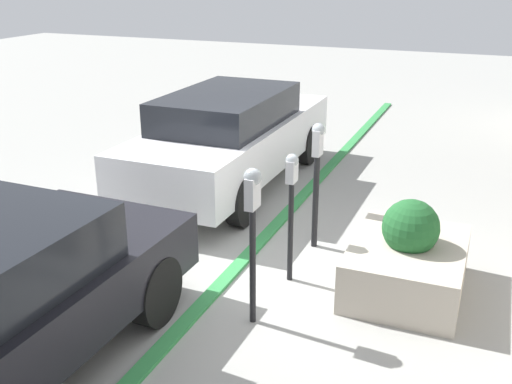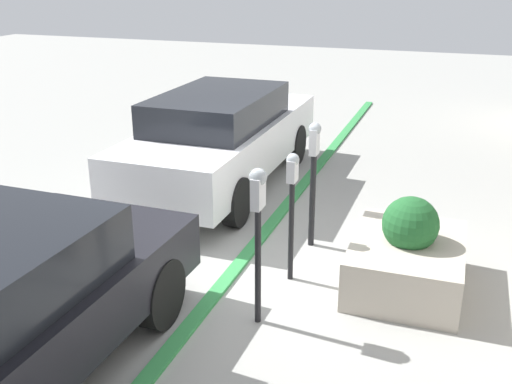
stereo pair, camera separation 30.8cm
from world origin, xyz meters
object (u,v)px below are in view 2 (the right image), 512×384
parking_meter_nearest (258,212)px  parked_car_middle (222,136)px  parking_meter_middle (314,165)px  planter_box (407,257)px  parking_meter_second (292,193)px

parking_meter_nearest → parked_car_middle: size_ratio=0.34×
parking_meter_middle → planter_box: parking_meter_middle is taller
parking_meter_middle → parking_meter_nearest: bearing=178.1°
parking_meter_second → parking_meter_middle: size_ratio=0.93×
parking_meter_nearest → parking_meter_middle: parking_meter_nearest is taller
parking_meter_middle → parked_car_middle: 2.54m
parking_meter_second → planter_box: size_ratio=0.95×
parking_meter_nearest → planter_box: bearing=-47.3°
parking_meter_second → planter_box: parking_meter_second is taller
parking_meter_nearest → parking_meter_middle: size_ratio=1.01×
parking_meter_second → parked_car_middle: (2.61, 1.89, -0.23)m
parking_meter_second → parking_meter_middle: parking_meter_middle is taller
parking_meter_nearest → parked_car_middle: 4.01m
planter_box → parking_meter_nearest: bearing=132.7°
parking_meter_nearest → parking_meter_second: (0.94, -0.06, -0.14)m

